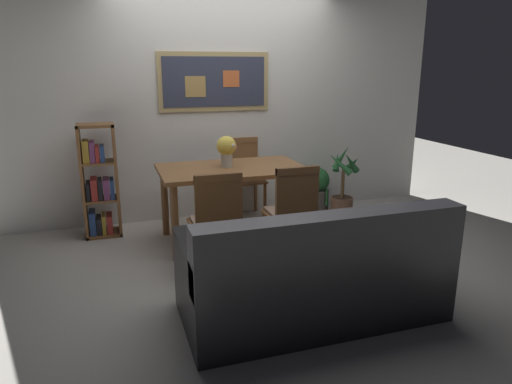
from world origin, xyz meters
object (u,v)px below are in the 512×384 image
at_px(dining_table, 232,177).
at_px(potted_ivy, 317,188).
at_px(potted_palm, 343,189).
at_px(flower_vase, 227,148).
at_px(dining_chair_near_right, 292,207).
at_px(dining_chair_far_right, 244,170).
at_px(leather_couch, 314,276).
at_px(bookshelf, 99,185).
at_px(dining_chair_near_left, 216,216).

xyz_separation_m(dining_table, potted_ivy, (1.27, 0.70, -0.39)).
bearing_deg(potted_palm, flower_vase, -166.18).
relative_size(dining_chair_near_right, flower_vase, 2.99).
bearing_deg(dining_chair_near_right, potted_palm, 46.02).
xyz_separation_m(dining_chair_far_right, potted_palm, (1.12, -0.34, -0.23)).
bearing_deg(potted_palm, leather_couch, -122.83).
bearing_deg(bookshelf, dining_table, -23.40).
distance_m(potted_palm, flower_vase, 1.67).
distance_m(bookshelf, potted_palm, 2.74).
distance_m(leather_couch, potted_palm, 2.45).
bearing_deg(potted_palm, bookshelf, 177.32).
distance_m(dining_chair_far_right, dining_chair_near_left, 1.71).
xyz_separation_m(dining_chair_far_right, dining_chair_near_left, (-0.70, -1.56, 0.00)).
distance_m(leather_couch, flower_vase, 1.81).
bearing_deg(bookshelf, leather_couch, -57.39).
distance_m(dining_chair_near_right, potted_palm, 1.65).
height_order(dining_chair_far_right, dining_chair_near_left, same).
bearing_deg(bookshelf, flower_vase, -22.17).
bearing_deg(potted_ivy, dining_table, -151.07).
distance_m(dining_chair_near_right, dining_chair_near_left, 0.69).
xyz_separation_m(leather_couch, flower_vase, (-0.18, 1.69, 0.63)).
bearing_deg(dining_chair_far_right, leather_couch, -95.10).
height_order(potted_palm, flower_vase, flower_vase).
distance_m(dining_chair_near_left, flower_vase, 0.98).
bearing_deg(dining_table, potted_palm, 15.94).
bearing_deg(flower_vase, dining_chair_near_left, -110.23).
xyz_separation_m(dining_table, dining_chair_near_right, (0.34, -0.75, -0.11)).
xyz_separation_m(dining_chair_near_left, leather_couch, (0.49, -0.85, -0.23)).
relative_size(dining_chair_near_right, potted_ivy, 1.76).
height_order(dining_table, dining_chair_near_right, dining_chair_near_right).
bearing_deg(potted_ivy, dining_chair_near_left, -137.22).
distance_m(potted_ivy, flower_vase, 1.61).
relative_size(dining_chair_far_right, dining_chair_near_left, 1.00).
relative_size(dining_chair_near_right, leather_couch, 0.51).
xyz_separation_m(bookshelf, potted_ivy, (2.53, 0.15, -0.28)).
relative_size(dining_chair_near_left, flower_vase, 2.99).
height_order(dining_table, bookshelf, bookshelf).
bearing_deg(dining_chair_near_left, bookshelf, 124.18).
xyz_separation_m(dining_table, potted_palm, (1.47, 0.42, -0.34)).
bearing_deg(dining_chair_far_right, potted_palm, -16.95).
distance_m(dining_chair_near_left, leather_couch, 1.00).
bearing_deg(flower_vase, leather_couch, -84.03).
bearing_deg(potted_palm, dining_table, -164.06).
distance_m(leather_couch, potted_ivy, 2.60).
xyz_separation_m(dining_chair_far_right, potted_ivy, (0.91, -0.06, -0.28)).
distance_m(dining_chair_near_right, bookshelf, 2.06).
bearing_deg(dining_chair_near_left, dining_chair_near_right, 3.62).
height_order(dining_table, flower_vase, flower_vase).
height_order(dining_chair_near_right, bookshelf, bookshelf).
relative_size(dining_chair_near_left, potted_ivy, 1.76).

